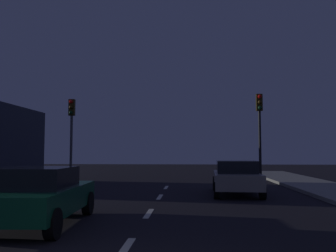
{
  "coord_description": "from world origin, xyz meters",
  "views": [
    {
      "loc": [
        1.2,
        -4.1,
        1.78
      ],
      "look_at": [
        0.03,
        14.94,
        3.14
      ],
      "focal_mm": 38.53,
      "sensor_mm": 36.0,
      "label": 1
    }
  ],
  "objects": [
    {
      "name": "lane_stripe_fifth",
      "position": [
        0.0,
        14.0,
        0.0
      ],
      "size": [
        0.16,
        1.6,
        0.01
      ],
      "primitive_type": "cube",
      "color": "silver",
      "rests_on": "ground_plane"
    },
    {
      "name": "traffic_signal_left",
      "position": [
        -5.28,
        15.2,
        3.28
      ],
      "size": [
        0.32,
        0.38,
        4.66
      ],
      "color": "#4C4C51",
      "rests_on": "ground_plane"
    },
    {
      "name": "lane_stripe_third",
      "position": [
        0.0,
        6.4,
        0.0
      ],
      "size": [
        0.16,
        1.6,
        0.01
      ],
      "primitive_type": "cube",
      "color": "silver",
      "rests_on": "ground_plane"
    },
    {
      "name": "car_stopped_ahead",
      "position": [
        3.12,
        11.22,
        0.73
      ],
      "size": [
        2.1,
        4.29,
        1.41
      ],
      "color": "gray",
      "rests_on": "ground_plane"
    },
    {
      "name": "lane_stripe_fourth",
      "position": [
        0.0,
        10.2,
        0.0
      ],
      "size": [
        0.16,
        1.6,
        0.01
      ],
      "primitive_type": "cube",
      "color": "silver",
      "rests_on": "ground_plane"
    },
    {
      "name": "traffic_signal_right",
      "position": [
        4.89,
        15.2,
        3.4
      ],
      "size": [
        0.32,
        0.38,
        4.85
      ],
      "color": "black",
      "rests_on": "ground_plane"
    },
    {
      "name": "car_adjacent_lane",
      "position": [
        -2.52,
        4.55,
        0.73
      ],
      "size": [
        2.13,
        4.14,
        1.41
      ],
      "color": "#0F4C2D",
      "rests_on": "ground_plane"
    },
    {
      "name": "lane_stripe_second",
      "position": [
        0.0,
        2.6,
        0.0
      ],
      "size": [
        0.16,
        1.6,
        0.01
      ],
      "primitive_type": "cube",
      "color": "silver",
      "rests_on": "ground_plane"
    },
    {
      "name": "ground_plane",
      "position": [
        0.0,
        7.0,
        0.0
      ],
      "size": [
        80.0,
        80.0,
        0.0
      ],
      "primitive_type": "plane",
      "color": "black"
    }
  ]
}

